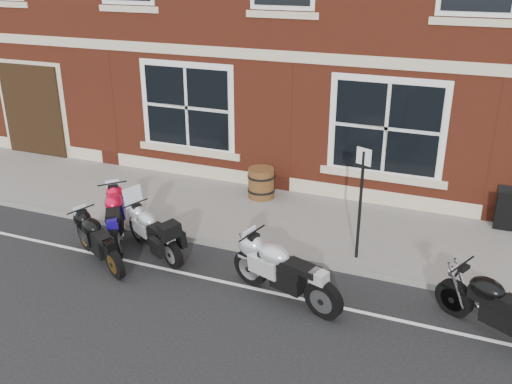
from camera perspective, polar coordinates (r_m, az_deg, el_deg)
ground at (r=10.21m, az=-1.08°, el=-10.09°), size 80.00×80.00×0.00m
sidewalk at (r=12.65m, az=4.26°, el=-3.02°), size 30.00×3.00×0.12m
kerb at (r=11.32m, az=1.75°, el=-6.24°), size 30.00×0.16×0.12m
moto_touring_silver at (r=11.44m, az=-10.16°, el=-3.71°), size 1.74×1.05×1.27m
moto_sport_red at (r=12.09m, az=-13.59°, el=-2.29°), size 1.28×1.89×0.97m
moto_sport_black at (r=11.34m, az=-15.39°, el=-4.49°), size 1.76×1.10×0.88m
moto_sport_silver at (r=9.79m, az=2.90°, el=-7.66°), size 2.20×0.88×1.02m
moto_naked_black at (r=9.67m, az=22.96°, el=-10.30°), size 1.93×1.16×0.96m
a_board_sign at (r=13.09m, az=24.01°, el=-1.66°), size 0.55×0.37×0.91m
barrel_planter at (r=13.62m, az=0.52°, el=0.92°), size 0.66×0.66×0.73m
parking_sign at (r=10.71m, az=10.44°, el=-0.42°), size 0.29×0.15×2.21m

